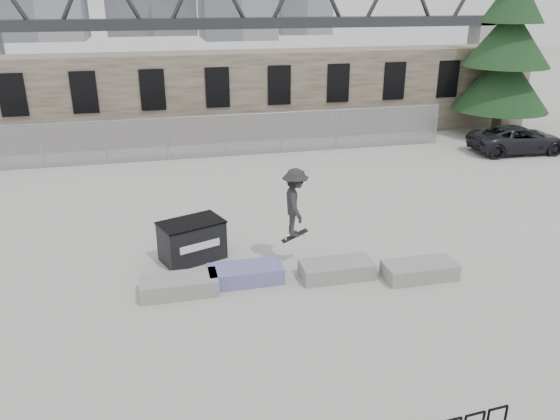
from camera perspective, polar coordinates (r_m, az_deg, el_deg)
The scene contains 12 objects.
ground at distance 15.11m, azimuth 0.99°, elevation -7.27°, with size 120.00×120.00×0.00m, color #A8A8A4.
stone_wall at distance 29.67m, azimuth -6.80°, elevation 11.74°, with size 36.00×2.58×4.50m.
chainlink_fence at distance 26.28m, azimuth -5.71°, elevation 7.77°, with size 22.06×0.06×2.02m.
planter_far_left at distance 14.59m, azimuth -10.50°, elevation -7.70°, with size 2.00×0.90×0.45m.
planter_center_left at distance 14.93m, azimuth -3.64°, elevation -6.62°, with size 2.00×0.90×0.45m.
planter_center_right at distance 15.21m, azimuth 5.94°, elevation -6.14°, with size 2.00×0.90×0.45m.
planter_offset at distance 15.57m, azimuth 14.39°, elevation -6.06°, with size 2.00×0.90×0.45m.
dumpster at distance 16.18m, azimuth -9.18°, elevation -3.13°, with size 2.08×1.66×1.19m.
spruce_tree at distance 32.21m, azimuth 22.70°, elevation 15.52°, with size 5.06×5.06×11.50m.
truss_bridge at distance 69.17m, azimuth -2.22°, elevation 19.06°, with size 70.00×3.00×9.80m.
suv at distance 29.37m, azimuth 23.61°, elevation 6.79°, with size 2.19×4.75×1.32m, color black.
skateboarder at distance 15.20m, azimuth 1.59°, elevation 0.77°, with size 0.85×1.33×2.14m.
Camera 1 is at (-3.26, -12.81, 7.32)m, focal length 35.00 mm.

